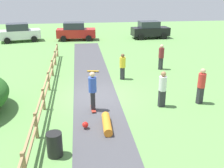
{
  "coord_description": "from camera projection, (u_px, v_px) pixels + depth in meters",
  "views": [
    {
      "loc": [
        -0.8,
        -13.26,
        5.72
      ],
      "look_at": [
        0.8,
        -0.83,
        1.0
      ],
      "focal_mm": 42.24,
      "sensor_mm": 36.0,
      "label": 1
    }
  ],
  "objects": [
    {
      "name": "ground_plane",
      "position": [
        96.0,
        96.0,
        14.42
      ],
      "size": [
        60.0,
        60.0,
        0.0
      ],
      "primitive_type": "plane",
      "color": "#60934C"
    },
    {
      "name": "parked_car_black",
      "position": [
        150.0,
        30.0,
        29.88
      ],
      "size": [
        4.3,
        2.21,
        1.92
      ],
      "color": "black",
      "rests_on": "ground_plane"
    },
    {
      "name": "parked_car_white",
      "position": [
        19.0,
        32.0,
        28.15
      ],
      "size": [
        4.47,
        2.68,
        1.92
      ],
      "color": "silver",
      "rests_on": "ground_plane"
    },
    {
      "name": "wooden_fence",
      "position": [
        46.0,
        87.0,
        13.87
      ],
      "size": [
        0.12,
        18.12,
        1.1
      ],
      "color": "#997A51",
      "rests_on": "ground_plane"
    },
    {
      "name": "skater_fallen",
      "position": [
        105.0,
        124.0,
        11.17
      ],
      "size": [
        1.25,
        1.59,
        0.36
      ],
      "color": "orange",
      "rests_on": "asphalt_path"
    },
    {
      "name": "trash_bin",
      "position": [
        55.0,
        144.0,
        9.28
      ],
      "size": [
        0.56,
        0.56,
        0.9
      ],
      "primitive_type": "cylinder",
      "color": "black",
      "rests_on": "ground_plane"
    },
    {
      "name": "bystander_red",
      "position": [
        201.0,
        84.0,
        13.24
      ],
      "size": [
        0.5,
        0.5,
        1.87
      ],
      "color": "#2D2D33",
      "rests_on": "ground_plane"
    },
    {
      "name": "bystander_maroon",
      "position": [
        161.0,
        56.0,
        18.73
      ],
      "size": [
        0.54,
        0.54,
        1.82
      ],
      "color": "#2D2D33",
      "rests_on": "ground_plane"
    },
    {
      "name": "skater_riding",
      "position": [
        93.0,
        89.0,
        12.43
      ],
      "size": [
        0.4,
        0.81,
        1.94
      ],
      "color": "#B23326",
      "rests_on": "asphalt_path"
    },
    {
      "name": "parked_car_red",
      "position": [
        76.0,
        31.0,
        28.88
      ],
      "size": [
        4.26,
        2.13,
        1.92
      ],
      "color": "red",
      "rests_on": "ground_plane"
    },
    {
      "name": "bystander_white",
      "position": [
        163.0,
        87.0,
        12.89
      ],
      "size": [
        0.43,
        0.43,
        1.84
      ],
      "color": "#2D2D33",
      "rests_on": "ground_plane"
    },
    {
      "name": "asphalt_path",
      "position": [
        96.0,
        96.0,
        14.42
      ],
      "size": [
        2.4,
        28.0,
        0.02
      ],
      "primitive_type": "cube",
      "color": "#47474C",
      "rests_on": "ground_plane"
    },
    {
      "name": "bystander_yellow",
      "position": [
        123.0,
        65.0,
        16.76
      ],
      "size": [
        0.52,
        0.52,
        1.69
      ],
      "color": "#2D2D33",
      "rests_on": "ground_plane"
    },
    {
      "name": "skateboard_loose",
      "position": [
        93.0,
        71.0,
        18.38
      ],
      "size": [
        0.82,
        0.35,
        0.08
      ],
      "color": "#BF8C19",
      "rests_on": "asphalt_path"
    }
  ]
}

